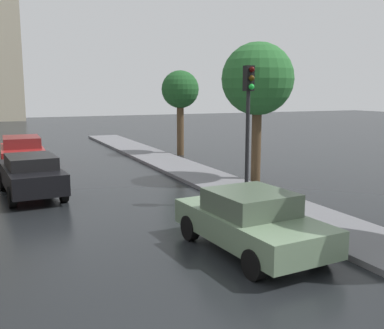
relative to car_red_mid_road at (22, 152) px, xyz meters
The scene contains 6 objects.
car_red_mid_road is the anchor object (origin of this frame).
car_green_far_ahead 14.22m from the car_red_mid_road, 73.93° to the right, with size 2.12×4.06×1.37m.
car_black_behind_camera 6.01m from the car_red_mid_road, 90.86° to the right, with size 2.02×4.44×1.42m.
traffic_light 12.04m from the car_red_mid_road, 60.09° to the right, with size 0.26×0.39×4.16m.
street_tree_near 8.87m from the car_red_mid_road, ahead, with size 2.06×2.06×4.68m.
street_tree_far 11.30m from the car_red_mid_road, 40.75° to the right, with size 2.78×2.78×5.40m.
Camera 1 is at (-2.68, -4.48, 3.55)m, focal length 41.67 mm.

